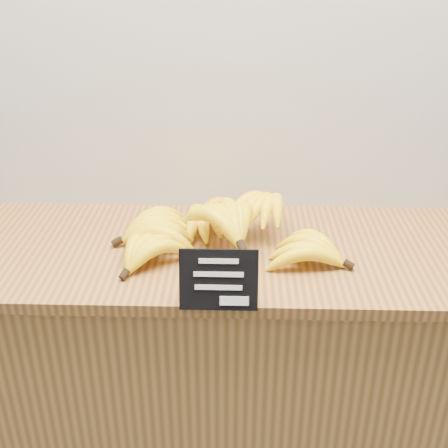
# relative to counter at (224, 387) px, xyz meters

# --- Properties ---
(counter) EXTENTS (1.32, 0.50, 0.90)m
(counter) POSITION_rel_counter_xyz_m (0.00, 0.00, 0.00)
(counter) COLOR #A27334
(counter) RESTS_ON ground
(counter_top) EXTENTS (1.38, 0.54, 0.03)m
(counter_top) POSITION_rel_counter_xyz_m (0.00, 0.00, 0.47)
(counter_top) COLOR olive
(counter_top) RESTS_ON counter
(chalkboard_sign) EXTENTS (0.17, 0.04, 0.13)m
(chalkboard_sign) POSITION_rel_counter_xyz_m (-0.01, -0.26, 0.55)
(chalkboard_sign) COLOR black
(chalkboard_sign) RESTS_ON counter_top
(banana_pile) EXTENTS (0.61, 0.40, 0.13)m
(banana_pile) POSITION_rel_counter_xyz_m (-0.03, 0.00, 0.53)
(banana_pile) COLOR yellow
(banana_pile) RESTS_ON counter_top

